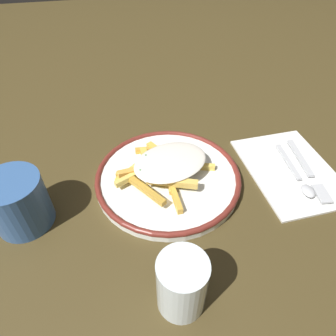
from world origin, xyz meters
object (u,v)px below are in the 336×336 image
Objects in this scene: napkin at (291,169)px; spoon at (300,179)px; fork at (307,169)px; coffee_mug at (17,202)px; water_glass at (182,284)px; plate at (168,177)px; fries_heap at (164,166)px.

napkin is 0.04m from spoon.
fork is 0.53m from coffee_mug.
spoon is (0.03, 0.02, 0.00)m from fork.
napkin is 0.03m from fork.
water_glass is 0.30m from coffee_mug.
napkin is at bearing 175.04° from plate.
water_glass is (0.28, 0.21, 0.04)m from napkin.
plate is at bearing -4.96° from napkin.
fries_heap is at bearing -14.01° from spoon.
plate reaches higher than spoon.
fries_heap is 0.26m from napkin.
spoon is 0.33m from water_glass.
water_glass is (0.30, 0.20, 0.04)m from fork.
fork is 0.04m from spoon.
coffee_mug reaches higher than fork.
fries_heap is 1.28× the size of spoon.
coffee_mug is (0.50, 0.02, 0.04)m from napkin.
fries_heap is at bearing -47.31° from plate.
fork is at bearing -141.78° from spoon.
water_glass reaches higher than fork.
fork is 1.85× the size of water_glass.
fries_heap reaches higher than spoon.
napkin is at bearing 173.76° from fries_heap.
spoon is at bearing 165.99° from fries_heap.
fries_heap is 2.05× the size of water_glass.
fork is at bearing 173.00° from plate.
napkin is at bearing -93.51° from spoon.
plate is 1.82× the size of spoon.
water_glass is at bearing 84.32° from fries_heap.
fries_heap is at bearing -8.10° from fork.
fries_heap is at bearing -6.24° from napkin.
fries_heap is 0.28m from fork.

